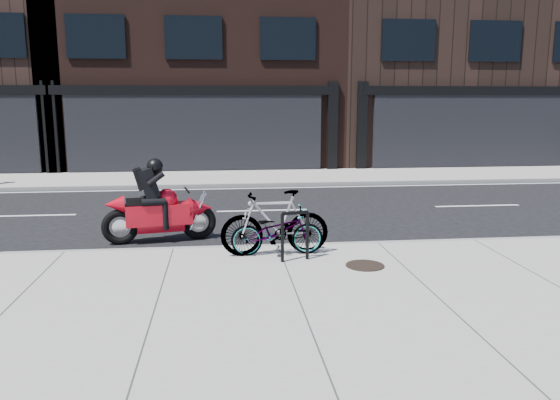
{
  "coord_description": "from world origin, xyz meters",
  "views": [
    {
      "loc": [
        -1.06,
        -12.18,
        2.94
      ],
      "look_at": [
        0.12,
        -1.3,
        0.9
      ],
      "focal_mm": 35.0,
      "sensor_mm": 36.0,
      "label": 1
    }
  ],
  "objects": [
    {
      "name": "bike_rack",
      "position": [
        0.2,
        -3.0,
        0.65
      ],
      "size": [
        0.52,
        0.17,
        0.89
      ],
      "rotation": [
        0.0,
        0.0,
        0.24
      ],
      "color": "black",
      "rests_on": "sidewalk_near"
    },
    {
      "name": "sidewalk_far",
      "position": [
        0.0,
        7.75,
        0.07
      ],
      "size": [
        60.0,
        3.5,
        0.13
      ],
      "primitive_type": "cube",
      "color": "gray",
      "rests_on": "ground"
    },
    {
      "name": "building_mideast",
      "position": [
        10.0,
        14.5,
        6.25
      ],
      "size": [
        12.0,
        10.0,
        12.5
      ],
      "primitive_type": "cube",
      "color": "black",
      "rests_on": "ground"
    },
    {
      "name": "manhole_cover",
      "position": [
        1.35,
        -3.45,
        0.14
      ],
      "size": [
        0.68,
        0.68,
        0.02
      ],
      "primitive_type": "cylinder",
      "rotation": [
        0.0,
        0.0,
        0.03
      ],
      "color": "black",
      "rests_on": "sidewalk_near"
    },
    {
      "name": "sidewalk_near",
      "position": [
        0.0,
        -5.0,
        0.07
      ],
      "size": [
        60.0,
        6.0,
        0.13
      ],
      "primitive_type": "cube",
      "color": "gray",
      "rests_on": "ground"
    },
    {
      "name": "building_center",
      "position": [
        -2.0,
        14.5,
        7.25
      ],
      "size": [
        12.0,
        10.0,
        14.5
      ],
      "primitive_type": "cube",
      "color": "black",
      "rests_on": "ground"
    },
    {
      "name": "motorcycle",
      "position": [
        -2.25,
        -0.91,
        0.71
      ],
      "size": [
        2.34,
        0.77,
        1.76
      ],
      "rotation": [
        0.0,
        0.0,
        0.18
      ],
      "color": "black",
      "rests_on": "ground"
    },
    {
      "name": "bicycle_rear",
      "position": [
        -0.11,
        -2.6,
        0.72
      ],
      "size": [
        2.01,
        0.67,
        1.19
      ],
      "primitive_type": "imported",
      "rotation": [
        0.0,
        0.0,
        4.77
      ],
      "color": "gray",
      "rests_on": "sidewalk_near"
    },
    {
      "name": "bicycle_front",
      "position": [
        -0.07,
        -2.6,
        0.57
      ],
      "size": [
        1.69,
        0.62,
        0.88
      ],
      "primitive_type": "imported",
      "rotation": [
        0.0,
        0.0,
        1.59
      ],
      "color": "gray",
      "rests_on": "sidewalk_near"
    },
    {
      "name": "ground",
      "position": [
        0.0,
        0.0,
        0.0
      ],
      "size": [
        120.0,
        120.0,
        0.0
      ],
      "primitive_type": "plane",
      "color": "black",
      "rests_on": "ground"
    }
  ]
}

